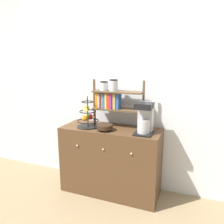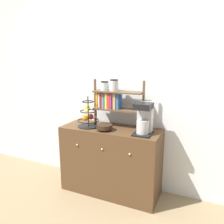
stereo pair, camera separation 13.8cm
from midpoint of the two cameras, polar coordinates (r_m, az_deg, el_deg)
The scene contains 7 objects.
ground_plane at distance 2.86m, azimuth -0.94°, elevation -22.08°, with size 12.00×12.00×0.00m, color #847051.
wall_back at distance 2.85m, azimuth 3.40°, elevation 5.95°, with size 7.00×0.05×2.60m, color silver.
sideboard at distance 2.84m, azimuth 1.10°, elevation -12.49°, with size 1.23×0.49×0.85m.
coffee_maker at distance 2.47m, azimuth 9.97°, elevation -1.61°, with size 0.19×0.25×0.36m.
fruit_stand at distance 2.74m, azimuth -4.86°, elevation -1.20°, with size 0.27×0.27×0.39m.
wooden_bowl at distance 2.58m, azimuth -0.47°, elevation -3.92°, with size 0.19×0.19×0.07m.
shelf_hutch at distance 2.70m, azimuth 1.55°, elevation 3.72°, with size 0.66×0.20×0.59m.
Camera 2 is at (1.07, -2.10, 1.63)m, focal length 35.00 mm.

